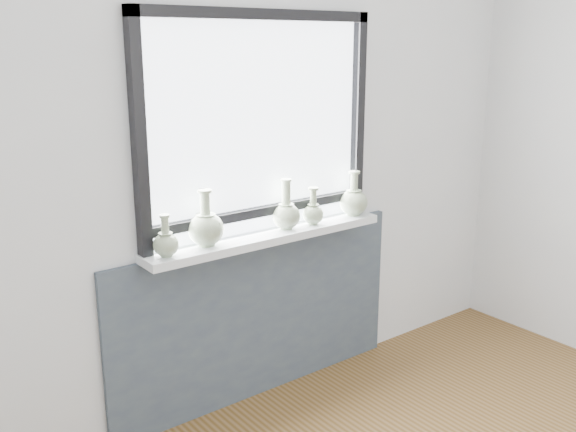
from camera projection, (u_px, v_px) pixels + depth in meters
back_wall at (256, 149)px, 3.11m from camera, size 3.60×0.02×2.60m
apron_panel at (261, 317)px, 3.32m from camera, size 1.70×0.03×0.86m
windowsill at (268, 237)px, 3.14m from camera, size 1.32×0.18×0.04m
window at (260, 121)px, 3.04m from camera, size 1.30×0.06×1.05m
vase_a at (166, 243)px, 2.78m from camera, size 0.11×0.11×0.19m
vase_b at (206, 227)px, 2.92m from camera, size 0.17×0.17×0.26m
vase_c at (286, 213)px, 3.19m from camera, size 0.14×0.14×0.25m
vase_d at (313, 212)px, 3.28m from camera, size 0.11×0.11×0.19m
vase_e at (354, 201)px, 3.44m from camera, size 0.15×0.15×0.24m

